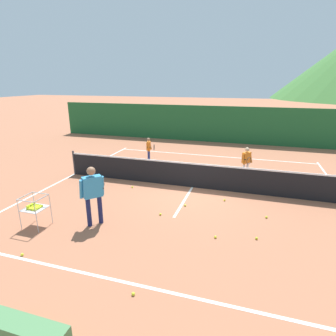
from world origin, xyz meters
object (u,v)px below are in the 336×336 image
tennis_net (193,175)px  tennis_ball_3 (257,238)px  tennis_ball_0 (160,214)px  tennis_ball_7 (185,205)px  tennis_ball_6 (215,237)px  student_0 (149,147)px  tennis_ball_8 (224,200)px  ball_cart (34,207)px  courtside_bench (23,335)px  instructor (93,191)px  tennis_ball_5 (22,255)px  tennis_ball_1 (266,217)px  tennis_ball_4 (132,187)px  tennis_ball_2 (133,294)px  student_1 (246,160)px

tennis_net → tennis_ball_3: 3.92m
tennis_ball_0 → tennis_ball_7: same height
tennis_ball_6 → student_0: bearing=124.3°
tennis_ball_8 → tennis_ball_7: bearing=-145.7°
tennis_net → ball_cart: tennis_net is taller
courtside_bench → instructor: bearing=105.2°
ball_cart → tennis_ball_6: (4.89, 0.86, -0.55)m
tennis_ball_5 → tennis_ball_7: 4.78m
tennis_ball_6 → tennis_ball_8: (-0.03, 2.42, 0.00)m
tennis_ball_1 → tennis_ball_0: bearing=-166.1°
tennis_ball_7 → courtside_bench: size_ratio=0.05×
tennis_ball_5 → tennis_ball_4: bearing=81.7°
tennis_ball_0 → tennis_ball_5: (-2.44, -2.88, 0.00)m
tennis_net → courtside_bench: (-1.03, -7.27, -0.27)m
tennis_ball_1 → tennis_ball_2: same height
tennis_net → tennis_ball_8: bearing=-35.0°
tennis_ball_3 → tennis_ball_0: bearing=169.2°
student_0 → tennis_ball_1: size_ratio=17.94×
tennis_ball_2 → tennis_ball_6: (1.22, 2.47, 0.00)m
ball_cart → courtside_bench: 3.98m
tennis_ball_2 → tennis_ball_5: bearing=172.9°
instructor → tennis_ball_7: 3.04m
tennis_ball_0 → tennis_ball_1: (3.08, 0.76, 0.00)m
ball_cart → tennis_ball_2: ball_cart is taller
student_1 → tennis_ball_4: student_1 is taller
tennis_ball_2 → tennis_ball_3: (2.24, 2.72, 0.00)m
tennis_ball_7 → ball_cart: bearing=-146.1°
tennis_ball_4 → ball_cart: bearing=-111.5°
tennis_ball_3 → courtside_bench: bearing=-129.1°
student_1 → courtside_bench: (-2.92, -9.05, -0.55)m
tennis_net → tennis_ball_0: tennis_net is taller
tennis_ball_2 → tennis_ball_6: size_ratio=1.00×
tennis_ball_0 → tennis_ball_7: size_ratio=1.00×
student_1 → tennis_ball_7: 3.98m
instructor → tennis_ball_8: bearing=38.7°
tennis_ball_3 → tennis_ball_8: (-1.05, 2.17, 0.00)m
tennis_ball_6 → tennis_ball_8: size_ratio=1.00×
student_0 → tennis_ball_2: (2.97, -8.62, -0.70)m
tennis_ball_6 → courtside_bench: size_ratio=0.05×
instructor → tennis_ball_4: instructor is taller
tennis_ball_2 → tennis_ball_4: bearing=114.5°
tennis_ball_2 → instructor: bearing=134.3°
tennis_net → tennis_ball_4: 2.35m
instructor → student_1: size_ratio=1.32×
tennis_net → student_0: (-2.85, 2.81, 0.24)m
courtside_bench → tennis_ball_2: bearing=51.6°
tennis_ball_1 → tennis_ball_5: same height
tennis_ball_0 → courtside_bench: courtside_bench is taller
ball_cart → tennis_ball_3: bearing=10.6°
student_0 → tennis_ball_5: 8.28m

